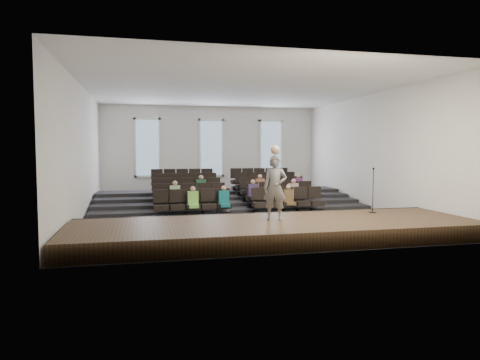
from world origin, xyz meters
name	(u,v)px	position (x,y,z in m)	size (l,w,h in m)	color
ground	(239,213)	(0.00, 0.00, 0.00)	(14.00, 14.00, 0.00)	black
ceiling	(239,89)	(0.00, 0.00, 5.01)	(12.00, 14.00, 0.02)	white
wall_back	(211,151)	(0.00, 7.02, 2.50)	(12.00, 0.04, 5.00)	white
wall_front	(302,153)	(0.00, -7.02, 2.50)	(12.00, 0.04, 5.00)	white
wall_left	(81,152)	(-6.02, 0.00, 2.50)	(0.04, 14.00, 5.00)	white
wall_right	(374,152)	(6.02, 0.00, 2.50)	(0.04, 14.00, 5.00)	white
stage	(277,230)	(0.00, -5.10, 0.25)	(11.80, 3.60, 0.50)	#47341E
stage_lip	(261,220)	(0.00, -3.33, 0.25)	(11.80, 0.06, 0.52)	black
risers	(224,200)	(0.00, 3.17, 0.20)	(11.80, 4.80, 0.60)	black
seating_rows	(231,193)	(0.00, 1.54, 0.68)	(6.80, 4.70, 1.67)	black
windows	(211,148)	(0.00, 6.95, 2.70)	(8.44, 0.10, 3.24)	white
audience	(244,192)	(0.35, 0.45, 0.83)	(6.05, 2.64, 1.10)	#81D555
speaker	(275,188)	(0.03, -4.76, 1.45)	(0.69, 0.46, 1.91)	slate
mic_stand	(373,199)	(3.62, -4.12, 0.94)	(0.25, 0.25, 1.49)	black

